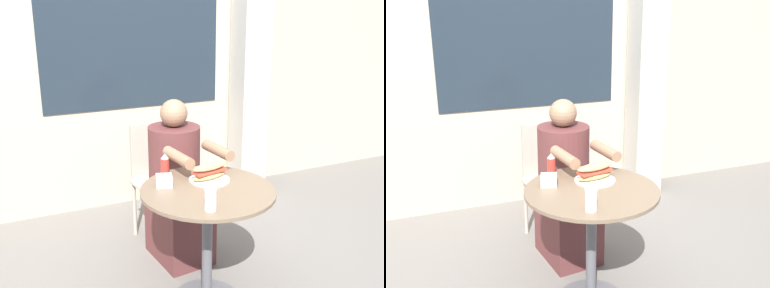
# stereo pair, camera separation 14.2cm
# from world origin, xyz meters

# --- Properties ---
(storefront_wall) EXTENTS (8.00, 0.09, 2.80)m
(storefront_wall) POSITION_xyz_m (0.00, 1.62, 1.40)
(storefront_wall) COLOR #B7A88E
(storefront_wall) RESTS_ON ground_plane
(lattice_pillar) EXTENTS (0.27, 0.27, 2.40)m
(lattice_pillar) POSITION_xyz_m (1.13, 1.43, 1.20)
(lattice_pillar) COLOR #B2ADA3
(lattice_pillar) RESTS_ON ground_plane
(cafe_table) EXTENTS (0.75, 0.75, 0.73)m
(cafe_table) POSITION_xyz_m (0.00, 0.00, 0.54)
(cafe_table) COLOR brown
(cafe_table) RESTS_ON ground_plane
(diner_chair) EXTENTS (0.42, 0.42, 0.87)m
(diner_chair) POSITION_xyz_m (0.04, 0.91, 0.52)
(diner_chair) COLOR #ADA393
(diner_chair) RESTS_ON ground_plane
(seated_diner) EXTENTS (0.40, 0.64, 1.12)m
(seated_diner) POSITION_xyz_m (0.05, 0.56, 0.48)
(seated_diner) COLOR brown
(seated_diner) RESTS_ON ground_plane
(sandwich_on_plate) EXTENTS (0.24, 0.24, 0.10)m
(sandwich_on_plate) POSITION_xyz_m (0.07, 0.11, 0.77)
(sandwich_on_plate) COLOR white
(sandwich_on_plate) RESTS_ON cafe_table
(drink_cup) EXTENTS (0.06, 0.06, 0.12)m
(drink_cup) POSITION_xyz_m (-0.11, -0.24, 0.79)
(drink_cup) COLOR silver
(drink_cup) RESTS_ON cafe_table
(napkin_box) EXTENTS (0.11, 0.11, 0.06)m
(napkin_box) POSITION_xyz_m (-0.20, 0.14, 0.76)
(napkin_box) COLOR silver
(napkin_box) RESTS_ON cafe_table
(condiment_bottle) EXTENTS (0.05, 0.05, 0.13)m
(condiment_bottle) POSITION_xyz_m (-0.14, 0.30, 0.79)
(condiment_bottle) COLOR red
(condiment_bottle) RESTS_ON cafe_table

